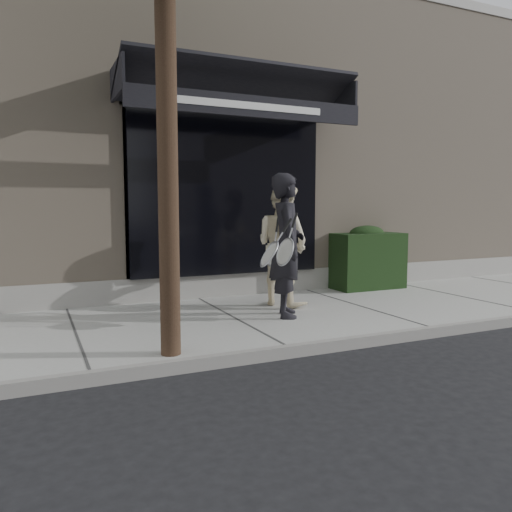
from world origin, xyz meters
name	(u,v)px	position (x,y,z in m)	size (l,w,h in m)	color
ground	(357,313)	(0.00, 0.00, 0.00)	(80.00, 80.00, 0.00)	black
sidewalk	(357,309)	(0.00, 0.00, 0.06)	(20.00, 3.00, 0.12)	#999994
curb	(432,332)	(0.00, -1.55, 0.07)	(20.00, 0.10, 0.14)	gray
building_facade	(233,158)	(-0.01, 4.96, 2.74)	(14.30, 8.04, 5.64)	tan
hedge	(366,258)	(1.10, 1.25, 0.66)	(1.30, 0.70, 1.14)	black
pedestrian_front	(287,245)	(-1.32, -0.23, 1.08)	(0.91, 0.97, 1.92)	black
pedestrian_back	(282,245)	(-1.02, 0.49, 1.02)	(0.98, 1.08, 1.81)	beige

